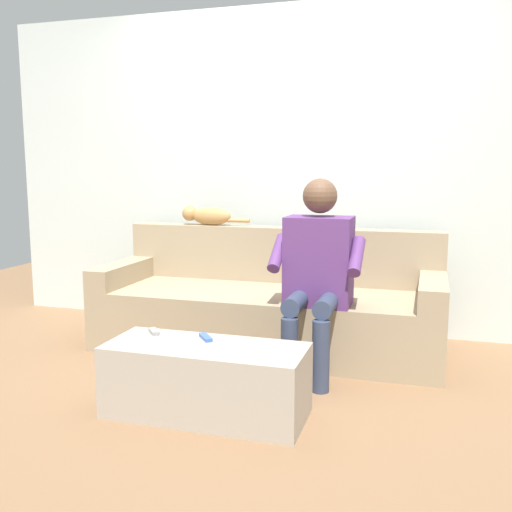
{
  "coord_description": "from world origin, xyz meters",
  "views": [
    {
      "loc": [
        -1.04,
        3.64,
        1.24
      ],
      "look_at": [
        0.0,
        0.19,
        0.69
      ],
      "focal_mm": 40.35,
      "sensor_mm": 36.0,
      "label": 1
    }
  ],
  "objects_px": {
    "person_solo_seated": "(317,266)",
    "remote_gray": "(154,331)",
    "coffee_table": "(206,380)",
    "cat_on_backrest": "(207,215)",
    "couch": "(269,308)",
    "remote_blue": "(206,337)"
  },
  "relations": [
    {
      "from": "couch",
      "to": "coffee_table",
      "type": "height_order",
      "value": "couch"
    },
    {
      "from": "coffee_table",
      "to": "cat_on_backrest",
      "type": "relative_size",
      "value": 1.87
    },
    {
      "from": "remote_gray",
      "to": "remote_blue",
      "type": "distance_m",
      "value": 0.3
    },
    {
      "from": "person_solo_seated",
      "to": "remote_gray",
      "type": "bearing_deg",
      "value": 41.98
    },
    {
      "from": "couch",
      "to": "person_solo_seated",
      "type": "height_order",
      "value": "person_solo_seated"
    },
    {
      "from": "cat_on_backrest",
      "to": "remote_blue",
      "type": "xyz_separation_m",
      "value": [
        -0.54,
        1.39,
        -0.51
      ]
    },
    {
      "from": "remote_blue",
      "to": "couch",
      "type": "bearing_deg",
      "value": -40.38
    },
    {
      "from": "coffee_table",
      "to": "person_solo_seated",
      "type": "distance_m",
      "value": 1.01
    },
    {
      "from": "person_solo_seated",
      "to": "cat_on_backrest",
      "type": "bearing_deg",
      "value": -35.22
    },
    {
      "from": "cat_on_backrest",
      "to": "remote_blue",
      "type": "bearing_deg",
      "value": 111.28
    },
    {
      "from": "person_solo_seated",
      "to": "remote_gray",
      "type": "relative_size",
      "value": 10.64
    },
    {
      "from": "remote_gray",
      "to": "remote_blue",
      "type": "bearing_deg",
      "value": -132.5
    },
    {
      "from": "cat_on_backrest",
      "to": "coffee_table",
      "type": "bearing_deg",
      "value": 111.28
    },
    {
      "from": "couch",
      "to": "remote_gray",
      "type": "relative_size",
      "value": 21.11
    },
    {
      "from": "remote_gray",
      "to": "coffee_table",
      "type": "bearing_deg",
      "value": -148.24
    },
    {
      "from": "person_solo_seated",
      "to": "remote_gray",
      "type": "height_order",
      "value": "person_solo_seated"
    },
    {
      "from": "coffee_table",
      "to": "remote_blue",
      "type": "distance_m",
      "value": 0.22
    },
    {
      "from": "person_solo_seated",
      "to": "remote_blue",
      "type": "bearing_deg",
      "value": 57.15
    },
    {
      "from": "person_solo_seated",
      "to": "cat_on_backrest",
      "type": "xyz_separation_m",
      "value": [
        0.99,
        -0.7,
        0.23
      ]
    },
    {
      "from": "couch",
      "to": "remote_gray",
      "type": "distance_m",
      "value": 1.13
    },
    {
      "from": "cat_on_backrest",
      "to": "remote_blue",
      "type": "distance_m",
      "value": 1.58
    },
    {
      "from": "coffee_table",
      "to": "person_solo_seated",
      "type": "height_order",
      "value": "person_solo_seated"
    }
  ]
}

